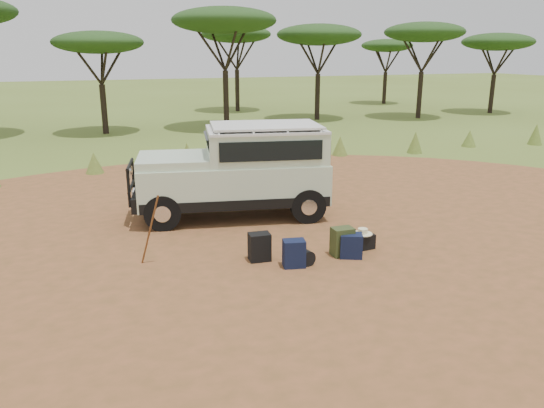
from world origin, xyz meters
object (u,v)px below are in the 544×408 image
object	(u,v)px
backpack_navy	(294,254)
hard_case	(362,241)
walking_staff	(150,230)
backpack_olive	(342,242)
backpack_black	(259,247)
duffel_navy	(351,246)
safari_vehicle	(239,173)

from	to	relation	value
backpack_navy	hard_case	world-z (taller)	backpack_navy
walking_staff	backpack_olive	world-z (taller)	walking_staff
backpack_black	hard_case	size ratio (longest dim) A/B	1.23
backpack_black	backpack_navy	size ratio (longest dim) A/B	1.04
walking_staff	backpack_olive	xyz separation A→B (m)	(3.56, -0.87, -0.40)
backpack_navy	duffel_navy	distance (m)	1.22
walking_staff	duffel_navy	xyz separation A→B (m)	(3.68, -1.01, -0.45)
backpack_navy	hard_case	distance (m)	1.72
safari_vehicle	backpack_navy	world-z (taller)	safari_vehicle
backpack_black	duffel_navy	size ratio (longest dim) A/B	1.15
safari_vehicle	walking_staff	distance (m)	3.44
backpack_black	hard_case	distance (m)	2.17
backpack_black	duffel_navy	world-z (taller)	backpack_black
safari_vehicle	backpack_navy	bearing A→B (deg)	-78.83
backpack_olive	duffel_navy	bearing A→B (deg)	-50.24
hard_case	backpack_olive	bearing A→B (deg)	-166.24
safari_vehicle	walking_staff	bearing A→B (deg)	-125.02
backpack_black	backpack_olive	xyz separation A→B (m)	(1.60, -0.33, 0.01)
backpack_black	safari_vehicle	bearing A→B (deg)	84.59
walking_staff	backpack_black	size ratio (longest dim) A/B	2.61
backpack_black	duffel_navy	xyz separation A→B (m)	(1.72, -0.48, -0.03)
backpack_olive	hard_case	size ratio (longest dim) A/B	1.29
backpack_navy	duffel_navy	bearing A→B (deg)	14.13
backpack_navy	backpack_olive	xyz separation A→B (m)	(1.11, 0.19, 0.02)
walking_staff	backpack_black	xyz separation A→B (m)	(1.96, -0.53, -0.41)
safari_vehicle	duffel_navy	distance (m)	3.66
backpack_navy	hard_case	size ratio (longest dim) A/B	1.18
safari_vehicle	duffel_navy	world-z (taller)	safari_vehicle
safari_vehicle	backpack_olive	distance (m)	3.48
duffel_navy	hard_case	xyz separation A→B (m)	(0.45, 0.33, -0.08)
walking_staff	duffel_navy	world-z (taller)	walking_staff
walking_staff	hard_case	world-z (taller)	walking_staff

